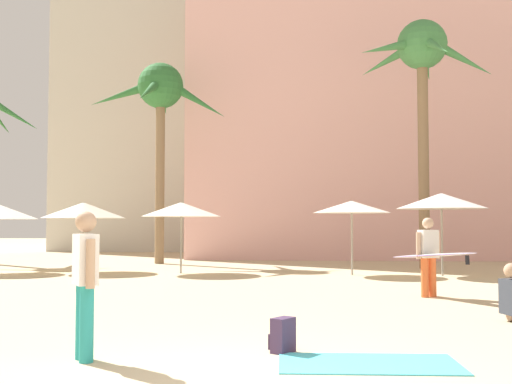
{
  "coord_description": "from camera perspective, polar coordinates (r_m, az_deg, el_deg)",
  "views": [
    {
      "loc": [
        0.71,
        -5.73,
        1.56
      ],
      "look_at": [
        -0.08,
        5.51,
        2.13
      ],
      "focal_mm": 44.16,
      "sensor_mm": 36.0,
      "label": 1
    }
  ],
  "objects": [
    {
      "name": "person_far_left",
      "position": [
        13.83,
        15.45,
        -5.46
      ],
      "size": [
        1.54,
        2.51,
        1.69
      ],
      "rotation": [
        0.0,
        0.0,
        2.03
      ],
      "color": "orange",
      "rests_on": "ground"
    },
    {
      "name": "cafe_umbrella_4",
      "position": [
        19.71,
        16.44,
        -0.78
      ],
      "size": [
        2.7,
        2.7,
        2.48
      ],
      "color": "gray",
      "rests_on": "ground"
    },
    {
      "name": "beach_towel",
      "position": [
        7.34,
        10.19,
        -15.04
      ],
      "size": [
        2.02,
        1.11,
        0.01
      ],
      "primitive_type": "cube",
      "rotation": [
        0.0,
        0.0,
        0.03
      ],
      "color": "#4CC6D6",
      "rests_on": "ground"
    },
    {
      "name": "backpack",
      "position": [
        7.82,
        2.4,
        -12.87
      ],
      "size": [
        0.34,
        0.35,
        0.42
      ],
      "rotation": [
        0.0,
        0.0,
        2.56
      ],
      "color": "#432F4E",
      "rests_on": "ground"
    },
    {
      "name": "cafe_umbrella_5",
      "position": [
        21.15,
        -15.35,
        -1.61
      ],
      "size": [
        2.69,
        2.69,
        2.25
      ],
      "color": "gray",
      "rests_on": "ground"
    },
    {
      "name": "palm_tree_left",
      "position": [
        23.55,
        14.78,
        11.33
      ],
      "size": [
        4.88,
        5.15,
        8.8
      ],
      "color": "#896B4C",
      "rests_on": "ground"
    },
    {
      "name": "hotel_pink",
      "position": [
        32.72,
        10.68,
        7.39
      ],
      "size": [
        17.54,
        10.41,
        14.75
      ],
      "primitive_type": "cube",
      "color": "beige",
      "rests_on": "ground"
    },
    {
      "name": "person_mid_left",
      "position": [
        7.52,
        -15.22,
        -7.56
      ],
      "size": [
        0.4,
        0.56,
        1.7
      ],
      "rotation": [
        0.0,
        0.0,
        0.56
      ],
      "color": "teal",
      "rests_on": "ground"
    },
    {
      "name": "cafe_umbrella_2",
      "position": [
        20.03,
        -6.79,
        -1.58
      ],
      "size": [
        2.53,
        2.53,
        2.24
      ],
      "color": "gray",
      "rests_on": "ground"
    },
    {
      "name": "cafe_umbrella_3",
      "position": [
        19.49,
        8.66,
        -1.35
      ],
      "size": [
        2.37,
        2.37,
        2.26
      ],
      "color": "gray",
      "rests_on": "ground"
    },
    {
      "name": "palm_tree_center",
      "position": [
        25.51,
        -8.69,
        8.44
      ],
      "size": [
        5.5,
        5.62,
        7.94
      ],
      "color": "#896B4C",
      "rests_on": "ground"
    }
  ]
}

